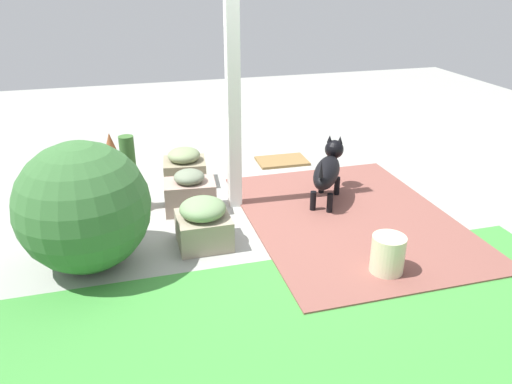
{
  "coord_description": "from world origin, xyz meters",
  "views": [
    {
      "loc": [
        1.17,
        4.25,
        2.12
      ],
      "look_at": [
        0.05,
        0.26,
        0.26
      ],
      "focal_mm": 35.39,
      "sensor_mm": 36.0,
      "label": 1
    }
  ],
  "objects_px": {
    "round_shrub": "(83,207)",
    "terracotta_pot_spiky": "(112,160)",
    "stone_planter_near": "(190,193)",
    "doormat": "(282,161)",
    "stone_planter_mid": "(203,223)",
    "porch_pillar": "(233,75)",
    "stone_planter_nearest": "(185,167)",
    "ceramic_urn": "(388,255)",
    "terracotta_pot_tall": "(131,183)",
    "dog": "(328,170)"
  },
  "relations": [
    {
      "from": "terracotta_pot_tall",
      "to": "stone_planter_mid",
      "type": "bearing_deg",
      "value": 121.79
    },
    {
      "from": "stone_planter_nearest",
      "to": "terracotta_pot_tall",
      "type": "bearing_deg",
      "value": 39.38
    },
    {
      "from": "ceramic_urn",
      "to": "doormat",
      "type": "relative_size",
      "value": 0.53
    },
    {
      "from": "stone_planter_near",
      "to": "stone_planter_mid",
      "type": "bearing_deg",
      "value": 90.73
    },
    {
      "from": "stone_planter_near",
      "to": "porch_pillar",
      "type": "bearing_deg",
      "value": -177.95
    },
    {
      "from": "stone_planter_near",
      "to": "round_shrub",
      "type": "bearing_deg",
      "value": 39.9
    },
    {
      "from": "stone_planter_nearest",
      "to": "dog",
      "type": "height_order",
      "value": "dog"
    },
    {
      "from": "stone_planter_mid",
      "to": "doormat",
      "type": "xyz_separation_m",
      "value": [
        -1.23,
        -1.66,
        -0.18
      ]
    },
    {
      "from": "stone_planter_mid",
      "to": "porch_pillar",
      "type": "bearing_deg",
      "value": -121.94
    },
    {
      "from": "stone_planter_mid",
      "to": "ceramic_urn",
      "type": "relative_size",
      "value": 1.39
    },
    {
      "from": "stone_planter_nearest",
      "to": "stone_planter_mid",
      "type": "relative_size",
      "value": 1.11
    },
    {
      "from": "porch_pillar",
      "to": "ceramic_urn",
      "type": "bearing_deg",
      "value": 119.03
    },
    {
      "from": "round_shrub",
      "to": "terracotta_pot_spiky",
      "type": "bearing_deg",
      "value": -97.43
    },
    {
      "from": "ceramic_urn",
      "to": "dog",
      "type": "bearing_deg",
      "value": -92.88
    },
    {
      "from": "ceramic_urn",
      "to": "terracotta_pot_spiky",
      "type": "bearing_deg",
      "value": -49.96
    },
    {
      "from": "porch_pillar",
      "to": "terracotta_pot_tall",
      "type": "distance_m",
      "value": 1.39
    },
    {
      "from": "stone_planter_nearest",
      "to": "stone_planter_near",
      "type": "bearing_deg",
      "value": 86.1
    },
    {
      "from": "terracotta_pot_tall",
      "to": "doormat",
      "type": "bearing_deg",
      "value": -155.56
    },
    {
      "from": "terracotta_pot_spiky",
      "to": "terracotta_pot_tall",
      "type": "bearing_deg",
      "value": 103.65
    },
    {
      "from": "terracotta_pot_tall",
      "to": "doormat",
      "type": "relative_size",
      "value": 1.24
    },
    {
      "from": "terracotta_pot_spiky",
      "to": "dog",
      "type": "xyz_separation_m",
      "value": [
        -2.0,
        0.99,
        0.06
      ]
    },
    {
      "from": "porch_pillar",
      "to": "stone_planter_mid",
      "type": "xyz_separation_m",
      "value": [
        0.42,
        0.68,
        -1.05
      ]
    },
    {
      "from": "stone_planter_nearest",
      "to": "ceramic_urn",
      "type": "xyz_separation_m",
      "value": [
        -1.21,
        2.13,
        -0.03
      ]
    },
    {
      "from": "dog",
      "to": "ceramic_urn",
      "type": "xyz_separation_m",
      "value": [
        0.07,
        1.31,
        -0.18
      ]
    },
    {
      "from": "round_shrub",
      "to": "terracotta_pot_spiky",
      "type": "relative_size",
      "value": 1.74
    },
    {
      "from": "stone_planter_near",
      "to": "terracotta_pot_tall",
      "type": "bearing_deg",
      "value": -20.43
    },
    {
      "from": "terracotta_pot_spiky",
      "to": "round_shrub",
      "type": "bearing_deg",
      "value": 82.57
    },
    {
      "from": "doormat",
      "to": "terracotta_pot_spiky",
      "type": "bearing_deg",
      "value": 4.63
    },
    {
      "from": "round_shrub",
      "to": "ceramic_urn",
      "type": "bearing_deg",
      "value": 161.52
    },
    {
      "from": "terracotta_pot_spiky",
      "to": "porch_pillar",
      "type": "bearing_deg",
      "value": 143.45
    },
    {
      "from": "stone_planter_near",
      "to": "round_shrub",
      "type": "xyz_separation_m",
      "value": [
        0.89,
        0.74,
        0.31
      ]
    },
    {
      "from": "terracotta_pot_spiky",
      "to": "ceramic_urn",
      "type": "relative_size",
      "value": 1.85
    },
    {
      "from": "stone_planter_near",
      "to": "ceramic_urn",
      "type": "bearing_deg",
      "value": 130.62
    },
    {
      "from": "porch_pillar",
      "to": "dog",
      "type": "xyz_separation_m",
      "value": [
        -0.89,
        0.16,
        -0.92
      ]
    },
    {
      "from": "porch_pillar",
      "to": "stone_planter_near",
      "type": "bearing_deg",
      "value": 2.05
    },
    {
      "from": "stone_planter_near",
      "to": "terracotta_pot_spiky",
      "type": "height_order",
      "value": "terracotta_pot_spiky"
    },
    {
      "from": "stone_planter_near",
      "to": "terracotta_pot_tall",
      "type": "xyz_separation_m",
      "value": [
        0.53,
        -0.2,
        0.08
      ]
    },
    {
      "from": "terracotta_pot_spiky",
      "to": "dog",
      "type": "distance_m",
      "value": 2.23
    },
    {
      "from": "stone_planter_mid",
      "to": "dog",
      "type": "distance_m",
      "value": 1.41
    },
    {
      "from": "terracotta_pot_spiky",
      "to": "doormat",
      "type": "distance_m",
      "value": 1.95
    },
    {
      "from": "terracotta_pot_spiky",
      "to": "doormat",
      "type": "bearing_deg",
      "value": -175.37
    },
    {
      "from": "dog",
      "to": "doormat",
      "type": "bearing_deg",
      "value": -86.1
    },
    {
      "from": "stone_planter_nearest",
      "to": "stone_planter_near",
      "type": "height_order",
      "value": "stone_planter_near"
    },
    {
      "from": "terracotta_pot_spiky",
      "to": "stone_planter_mid",
      "type": "bearing_deg",
      "value": 114.62
    },
    {
      "from": "round_shrub",
      "to": "terracotta_pot_spiky",
      "type": "height_order",
      "value": "round_shrub"
    },
    {
      "from": "round_shrub",
      "to": "doormat",
      "type": "height_order",
      "value": "round_shrub"
    },
    {
      "from": "dog",
      "to": "terracotta_pot_spiky",
      "type": "bearing_deg",
      "value": -26.36
    },
    {
      "from": "terracotta_pot_tall",
      "to": "porch_pillar",
      "type": "bearing_deg",
      "value": 169.35
    },
    {
      "from": "round_shrub",
      "to": "terracotta_pot_tall",
      "type": "height_order",
      "value": "round_shrub"
    },
    {
      "from": "stone_planter_near",
      "to": "doormat",
      "type": "bearing_deg",
      "value": -141.16
    }
  ]
}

